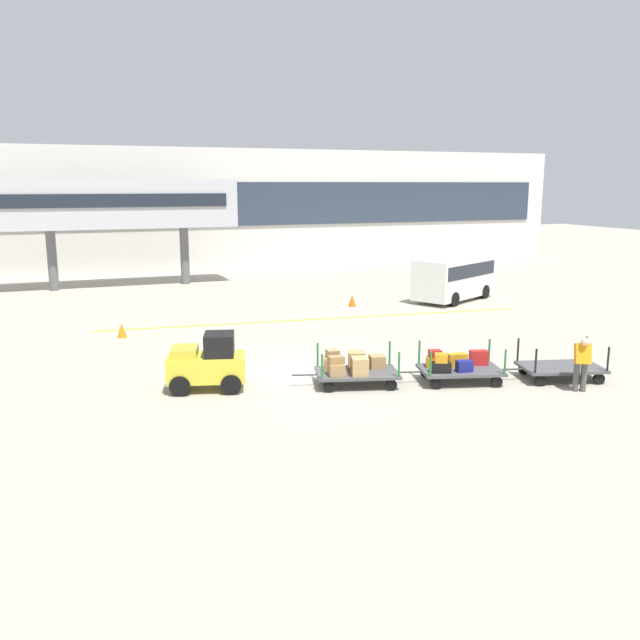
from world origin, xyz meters
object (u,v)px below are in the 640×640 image
Objects in this scene: baggage_cart_tail at (561,368)px; safety_cone_far at (352,300)px; baggage_cart_lead at (354,367)px; shuttle_van at (454,275)px; baggage_tug at (208,363)px; safety_cone_near at (122,330)px; baggage_cart_middle at (457,366)px; baggage_handler at (582,361)px.

baggage_cart_tail is 13.06m from safety_cone_far.
shuttle_van is at bearing 47.64° from baggage_cart_lead.
baggage_tug is 7.70m from safety_cone_near.
baggage_cart_middle is (6.83, -1.81, -0.28)m from baggage_tug.
safety_cone_far is (-0.98, 13.02, -0.07)m from baggage_cart_tail.
baggage_cart_middle is 5.61× the size of safety_cone_near.
baggage_handler reaches higher than safety_cone_near.
shuttle_van reaches higher than safety_cone_near.
baggage_tug is 13.63m from safety_cone_far.
baggage_cart_tail reaches higher than safety_cone_near.
baggage_cart_tail is 1.33m from baggage_handler.
safety_cone_far is (-5.32, 0.23, -0.96)m from shuttle_van.
baggage_cart_middle is 14.03m from shuttle_van.
safety_cone_near is at bearing -170.47° from shuttle_van.
baggage_handler reaches higher than baggage_cart_lead.
baggage_cart_lead is at bearing -132.36° from shuttle_van.
baggage_cart_middle is 1.97× the size of baggage_handler.
baggage_cart_middle is 0.60× the size of shuttle_van.
baggage_tug is 0.75× the size of baggage_cart_middle.
safety_cone_near is (-1.74, 7.48, -0.48)m from baggage_tug.
safety_cone_near is at bearing 134.79° from baggage_handler.
shuttle_van reaches higher than baggage_tug.
shuttle_van is at bearing 9.53° from safety_cone_near.
baggage_cart_middle is 3.09m from baggage_cart_tail.
baggage_cart_lead is at bearing -56.36° from safety_cone_near.
baggage_cart_tail is at bearing -41.25° from safety_cone_near.
baggage_handler is at bearing -105.45° from baggage_cart_tail.
baggage_cart_lead is 6.21m from baggage_handler.
baggage_tug reaches higher than safety_cone_near.
baggage_cart_lead is 1.00× the size of baggage_cart_middle.
shuttle_van is at bearing 71.56° from baggage_handler.
shuttle_van is at bearing 71.29° from baggage_cart_tail.
baggage_cart_tail is 13.53m from shuttle_van.
baggage_cart_lead is 12.43m from safety_cone_far.
safety_cone_far is at bearing 49.63° from baggage_tug.
baggage_tug is 0.75× the size of baggage_cart_tail.
shuttle_van is (14.14, 10.15, 0.48)m from baggage_tug.
baggage_handler is 2.84× the size of safety_cone_near.
safety_cone_far is at bearing 177.50° from shuttle_van.
baggage_cart_middle reaches higher than safety_cone_far.
shuttle_van is 5.41m from safety_cone_far.
baggage_tug is 10.22m from baggage_handler.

